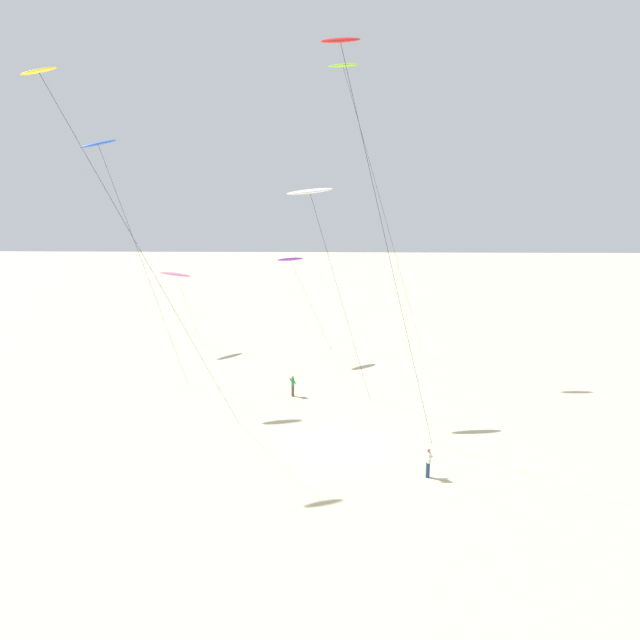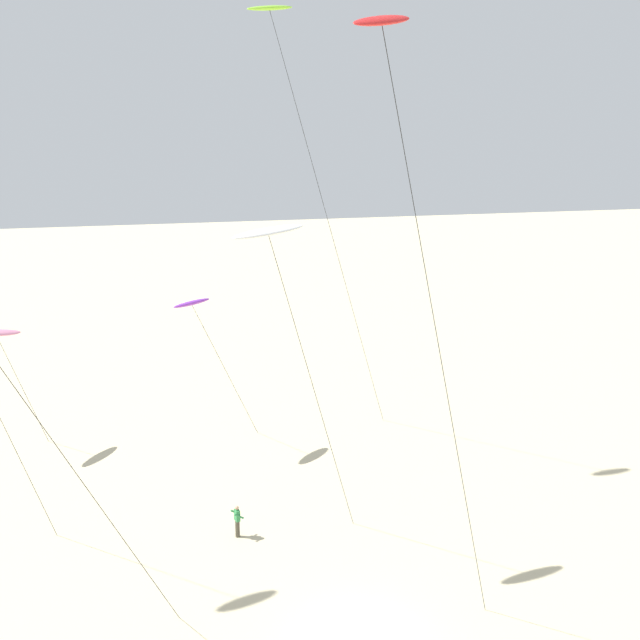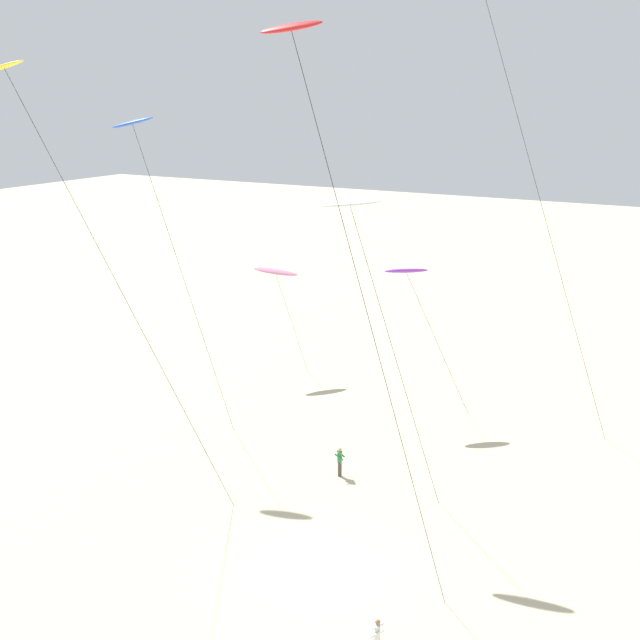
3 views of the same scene
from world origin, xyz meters
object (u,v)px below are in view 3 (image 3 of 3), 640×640
Objects in this scene: kite_pink at (276,272)px; kite_red at (295,43)px; kite_blue at (134,127)px; kite_yellow at (14,87)px; kite_purple at (407,271)px; kite_flyer_middle at (340,461)px; kite_flyer_nearest at (377,638)px; kite_white at (351,206)px.

kite_red reaches higher than kite_pink.
kite_yellow is (1.35, -9.43, 2.17)m from kite_blue.
kite_flyer_middle is at bearing -84.93° from kite_purple.
kite_flyer_nearest is (20.59, -3.63, -19.68)m from kite_yellow.
kite_pink is (-13.89, 15.18, -7.55)m from kite_white.
kite_red is 13.73× the size of kite_flyer_middle.
kite_flyer_middle is at bearing 128.11° from kite_white.
kite_blue reaches higher than kite_white.
kite_blue reaches higher than kite_purple.
kite_white is 0.82× the size of kite_blue.
kite_pink is 31.94m from kite_red.
kite_pink is 19.37m from kite_flyer_middle.
kite_purple is at bearing -12.68° from kite_pink.
kite_yellow is (-13.79, -7.14, 5.41)m from kite_white.
kite_red is 21.79m from kite_flyer_nearest.
kite_red is (15.95, -23.61, 14.42)m from kite_pink.
kite_flyer_middle is (-1.49, 1.90, -14.27)m from kite_white.
kite_pink is at bearing 84.47° from kite_blue.
kite_blue reaches higher than kite_flyer_nearest.
kite_pink is 4.90× the size of kite_flyer_middle.
kite_white reaches higher than kite_flyer_nearest.
kite_pink is 33.86m from kite_flyer_nearest.
kite_blue is (-1.25, -12.90, 10.79)m from kite_pink.
kite_yellow is at bearing -81.86° from kite_blue.
kite_white is 1.63× the size of kite_purple.
kite_blue is 11.42× the size of kite_flyer_middle.
kite_white is 16.44m from kite_yellow.
kite_yellow is at bearing 170.01° from kite_flyer_nearest.
kite_pink is 0.37× the size of kite_yellow.
kite_purple is 0.44× the size of kite_yellow.
kite_flyer_nearest is at bearing -68.42° from kite_purple.
kite_pink is 4.90× the size of kite_flyer_nearest.
kite_blue is 11.42× the size of kite_flyer_nearest.
kite_red reaches higher than kite_blue.
kite_white is 1.91× the size of kite_pink.
kite_yellow is at bearing -152.62° from kite_white.
kite_blue reaches higher than kite_pink.
kite_red is 13.73× the size of kite_flyer_nearest.
kite_purple is (12.70, 10.32, -9.06)m from kite_blue.
kite_purple is 25.39m from kite_yellow.
kite_white is 15.65m from kite_blue.
kite_flyer_middle is at bearing -46.98° from kite_pink.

